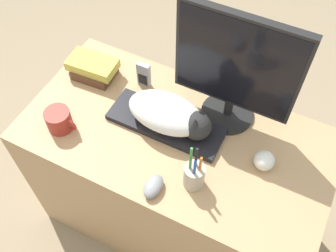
{
  "coord_description": "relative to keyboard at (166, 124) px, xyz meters",
  "views": [
    {
      "loc": [
        0.36,
        -0.47,
        2.05
      ],
      "look_at": [
        -0.03,
        0.3,
        0.84
      ],
      "focal_mm": 42.0,
      "sensor_mm": 36.0,
      "label": 1
    }
  ],
  "objects": [
    {
      "name": "desk",
      "position": [
        0.06,
        -0.03,
        -0.4
      ],
      "size": [
        1.23,
        0.63,
        0.78
      ],
      "color": "tan",
      "rests_on": "ground_plane"
    },
    {
      "name": "keyboard",
      "position": [
        0.0,
        0.0,
        0.0
      ],
      "size": [
        0.46,
        0.16,
        0.02
      ],
      "color": "black",
      "rests_on": "desk"
    },
    {
      "name": "cat",
      "position": [
        0.03,
        -0.0,
        0.07
      ],
      "size": [
        0.34,
        0.18,
        0.13
      ],
      "color": "white",
      "rests_on": "keyboard"
    },
    {
      "name": "monitor",
      "position": [
        0.2,
        0.16,
        0.25
      ],
      "size": [
        0.46,
        0.21,
        0.49
      ],
      "color": "black",
      "rests_on": "desk"
    },
    {
      "name": "computer_mouse",
      "position": [
        0.09,
        -0.27,
        0.01
      ],
      "size": [
        0.06,
        0.1,
        0.04
      ],
      "color": "gray",
      "rests_on": "desk"
    },
    {
      "name": "coffee_mug",
      "position": [
        -0.37,
        -0.19,
        0.03
      ],
      "size": [
        0.13,
        0.1,
        0.09
      ],
      "color": "#9E2D23",
      "rests_on": "desk"
    },
    {
      "name": "pen_cup",
      "position": [
        0.2,
        -0.18,
        0.05
      ],
      "size": [
        0.08,
        0.08,
        0.23
      ],
      "color": "#B2A893",
      "rests_on": "desk"
    },
    {
      "name": "baseball",
      "position": [
        0.4,
        -0.0,
        0.03
      ],
      "size": [
        0.08,
        0.08,
        0.08
      ],
      "color": "silver",
      "rests_on": "desk"
    },
    {
      "name": "phone",
      "position": [
        -0.18,
        0.15,
        0.05
      ],
      "size": [
        0.06,
        0.02,
        0.12
      ],
      "color": "#99999E",
      "rests_on": "desk"
    },
    {
      "name": "book_stack",
      "position": [
        -0.4,
        0.1,
        0.03
      ],
      "size": [
        0.21,
        0.14,
        0.08
      ],
      "color": "brown",
      "rests_on": "desk"
    }
  ]
}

